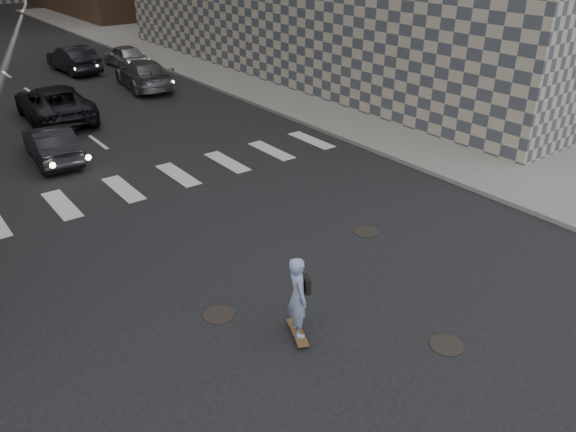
% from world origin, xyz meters
% --- Properties ---
extents(ground, '(160.00, 160.00, 0.00)m').
position_xyz_m(ground, '(0.00, 0.00, 0.00)').
color(ground, black).
rests_on(ground, ground).
extents(sidewalk_right, '(13.00, 80.00, 0.15)m').
position_xyz_m(sidewalk_right, '(14.50, 20.00, 0.07)').
color(sidewalk_right, gray).
rests_on(sidewalk_right, ground).
extents(manhole_a, '(0.70, 0.70, 0.02)m').
position_xyz_m(manhole_a, '(1.20, -2.50, 0.01)').
color(manhole_a, black).
rests_on(manhole_a, ground).
extents(manhole_b, '(0.70, 0.70, 0.02)m').
position_xyz_m(manhole_b, '(-2.00, 1.20, 0.01)').
color(manhole_b, black).
rests_on(manhole_b, ground).
extents(manhole_c, '(0.70, 0.70, 0.02)m').
position_xyz_m(manhole_c, '(3.30, 2.00, 0.01)').
color(manhole_c, black).
rests_on(manhole_c, ground).
extents(skateboarder, '(0.64, 0.97, 1.90)m').
position_xyz_m(skateboarder, '(-1.04, -0.42, 1.00)').
color(skateboarder, brown).
rests_on(skateboarder, ground).
extents(traffic_car_a, '(1.66, 4.05, 1.31)m').
position_xyz_m(traffic_car_a, '(-2.02, 13.00, 0.65)').
color(traffic_car_a, black).
rests_on(traffic_car_a, ground).
extents(traffic_car_b, '(2.81, 5.43, 1.51)m').
position_xyz_m(traffic_car_b, '(5.20, 21.05, 0.75)').
color(traffic_car_b, '#57585E').
rests_on(traffic_car_b, ground).
extents(traffic_car_c, '(2.97, 5.80, 1.57)m').
position_xyz_m(traffic_car_c, '(-0.40, 18.00, 0.78)').
color(traffic_car_c, black).
rests_on(traffic_car_c, ground).
extents(traffic_car_d, '(1.65, 4.06, 1.38)m').
position_xyz_m(traffic_car_d, '(6.50, 26.72, 0.69)').
color(traffic_car_d, '#B8BCC0').
rests_on(traffic_car_d, ground).
extents(traffic_car_e, '(1.98, 4.79, 1.54)m').
position_xyz_m(traffic_car_e, '(3.48, 27.17, 0.77)').
color(traffic_car_e, black).
rests_on(traffic_car_e, ground).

